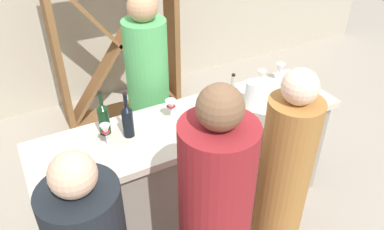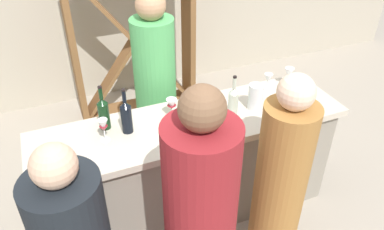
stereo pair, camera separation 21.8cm
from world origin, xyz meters
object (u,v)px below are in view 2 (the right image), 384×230
object	(u,v)px
water_pitcher	(255,97)
person_right_guest	(200,226)
wine_glass_far_left	(268,79)
person_server_behind	(156,95)
wine_bottle_second_left_near_black	(126,116)
wine_bottle_center_clear_pale	(233,102)
wine_glass_near_center	(103,127)
person_left_guest	(280,183)
wine_glass_near_right	(172,105)
wine_rack	(134,41)
wine_glass_near_left	(292,97)
wine_bottle_leftmost_dark_green	(104,113)
wine_glass_far_center	(289,74)

from	to	relation	value
water_pitcher	person_right_guest	bearing A→B (deg)	-135.78
wine_glass_far_left	person_server_behind	distance (m)	0.93
wine_bottle_second_left_near_black	wine_bottle_center_clear_pale	xyz separation A→B (m)	(0.72, -0.11, -0.00)
wine_bottle_center_clear_pale	wine_glass_near_center	bearing A→B (deg)	175.35
person_left_guest	person_server_behind	size ratio (longest dim) A/B	0.89
wine_glass_near_right	person_left_guest	bearing A→B (deg)	-53.63
wine_glass_near_center	wine_glass_near_right	bearing A→B (deg)	10.39
wine_rack	person_left_guest	distance (m)	2.25
person_right_guest	wine_glass_near_right	bearing A→B (deg)	9.04
wine_glass_near_left	wine_glass_near_right	size ratio (longest dim) A/B	1.20
wine_bottle_center_clear_pale	person_left_guest	distance (m)	0.62
wine_glass_near_left	wine_glass_near_right	xyz separation A→B (m)	(-0.80, 0.26, -0.02)
wine_rack	wine_glass_far_left	world-z (taller)	wine_rack
wine_bottle_leftmost_dark_green	person_right_guest	distance (m)	0.98
wine_bottle_second_left_near_black	wine_glass_near_right	world-z (taller)	wine_bottle_second_left_near_black
wine_glass_near_center	wine_bottle_second_left_near_black	bearing A→B (deg)	14.48
person_right_guest	water_pitcher	bearing A→B (deg)	-26.80
wine_glass_near_right	wine_glass_near_center	bearing A→B (deg)	-169.61
wine_bottle_leftmost_dark_green	wine_glass_near_right	xyz separation A→B (m)	(0.46, -0.05, -0.02)
wine_glass_near_center	water_pitcher	size ratio (longest dim) A/B	0.84
wine_glass_near_left	water_pitcher	xyz separation A→B (m)	(-0.22, 0.13, -0.02)
water_pitcher	person_server_behind	world-z (taller)	person_server_behind
wine_bottle_center_clear_pale	person_left_guest	bearing A→B (deg)	-78.79
wine_rack	wine_glass_near_left	xyz separation A→B (m)	(0.67, -1.81, 0.18)
wine_glass_near_right	wine_bottle_leftmost_dark_green	bearing A→B (deg)	173.75
person_server_behind	wine_glass_far_left	bearing A→B (deg)	35.68
wine_glass_far_left	wine_bottle_center_clear_pale	bearing A→B (deg)	-154.02
wine_glass_near_center	person_left_guest	size ratio (longest dim) A/B	0.11
wine_bottle_leftmost_dark_green	person_left_guest	bearing A→B (deg)	-37.06
wine_glass_near_center	person_server_behind	bearing A→B (deg)	49.40
person_left_guest	wine_bottle_leftmost_dark_green	bearing A→B (deg)	46.98
wine_glass_near_center	wine_glass_near_right	xyz separation A→B (m)	(0.49, 0.09, -0.01)
wine_bottle_leftmost_dark_green	wine_bottle_center_clear_pale	size ratio (longest dim) A/B	0.99
wine_glass_near_right	person_right_guest	world-z (taller)	person_right_guest
wine_glass_far_center	wine_bottle_center_clear_pale	bearing A→B (deg)	-159.45
wine_rack	wine_bottle_leftmost_dark_green	size ratio (longest dim) A/B	5.25
water_pitcher	person_server_behind	size ratio (longest dim) A/B	0.12
wine_bottle_center_clear_pale	water_pitcher	distance (m)	0.20
wine_bottle_center_clear_pale	wine_glass_far_left	size ratio (longest dim) A/B	2.01
wine_rack	person_left_guest	size ratio (longest dim) A/B	1.14
person_left_guest	wine_glass_near_right	bearing A→B (deg)	30.41
wine_bottle_leftmost_dark_green	person_left_guest	world-z (taller)	person_left_guest
wine_glass_far_left	person_server_behind	world-z (taller)	person_server_behind
person_right_guest	wine_glass_far_center	bearing A→B (deg)	-32.70
person_left_guest	wine_bottle_second_left_near_black	bearing A→B (deg)	47.07
wine_bottle_leftmost_dark_green	wine_glass_near_left	distance (m)	1.30
wine_bottle_second_left_near_black	wine_glass_far_left	xyz separation A→B (m)	(1.12, 0.08, -0.01)
wine_rack	wine_glass_near_right	xyz separation A→B (m)	(-0.14, -1.55, 0.16)
wine_bottle_leftmost_dark_green	wine_glass_near_left	bearing A→B (deg)	-13.66
wine_rack	wine_glass_near_right	bearing A→B (deg)	-95.06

